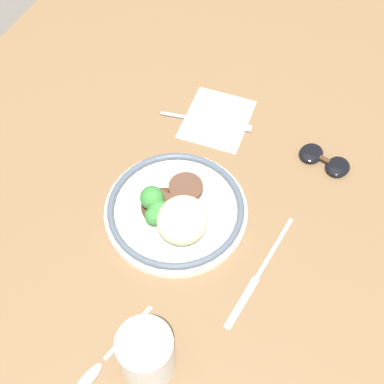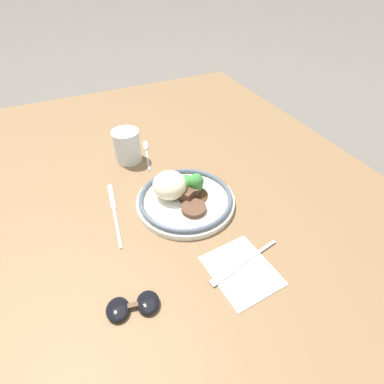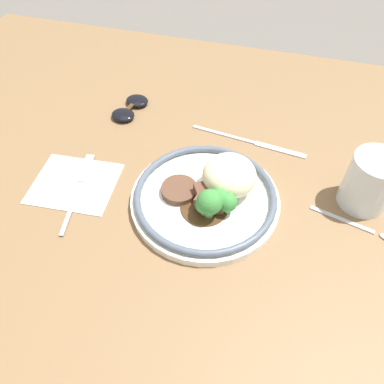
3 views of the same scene
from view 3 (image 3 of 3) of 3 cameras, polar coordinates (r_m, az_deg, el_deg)
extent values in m
plane|color=#5B5651|center=(0.67, 4.38, -5.36)|extent=(8.00, 8.00, 0.00)
cube|color=brown|center=(0.65, 4.50, -4.22)|extent=(1.58, 1.11, 0.04)
cube|color=silver|center=(0.70, -17.43, 1.26)|extent=(0.16, 0.14, 0.00)
cylinder|color=white|center=(0.64, 1.99, -1.23)|extent=(0.25, 0.25, 0.01)
torus|color=#4C5666|center=(0.63, 2.02, -0.45)|extent=(0.24, 0.24, 0.01)
ellipsoid|color=beige|center=(0.62, 5.28, 2.61)|extent=(0.09, 0.09, 0.07)
cylinder|color=brown|center=(0.63, -1.95, 0.31)|extent=(0.06, 0.06, 0.01)
cylinder|color=#472D19|center=(0.61, 1.90, -2.31)|extent=(0.08, 0.08, 0.00)
cube|color=brown|center=(0.61, 1.95, -1.58)|extent=(0.03, 0.03, 0.03)
cube|color=brown|center=(0.60, 3.79, -2.05)|extent=(0.03, 0.03, 0.02)
cube|color=brown|center=(0.62, 1.75, -0.13)|extent=(0.04, 0.04, 0.03)
cylinder|color=#669E51|center=(0.61, 5.30, -2.67)|extent=(0.01, 0.01, 0.01)
sphere|color=#387F38|center=(0.59, 5.43, -1.58)|extent=(0.03, 0.03, 0.03)
cylinder|color=#669E51|center=(0.60, 2.61, -3.09)|extent=(0.01, 0.01, 0.02)
sphere|color=#387F38|center=(0.58, 2.70, -1.55)|extent=(0.04, 0.04, 0.04)
cylinder|color=#669E51|center=(0.61, 4.10, -2.27)|extent=(0.01, 0.01, 0.01)
sphere|color=#387F38|center=(0.59, 4.21, -1.05)|extent=(0.04, 0.04, 0.04)
cylinder|color=#669E51|center=(0.60, 1.91, -3.06)|extent=(0.01, 0.01, 0.01)
sphere|color=#387F38|center=(0.59, 1.95, -1.93)|extent=(0.03, 0.03, 0.03)
cylinder|color=yellow|center=(0.68, 24.96, 0.30)|extent=(0.07, 0.07, 0.06)
cylinder|color=silver|center=(0.67, 25.49, 1.39)|extent=(0.08, 0.08, 0.10)
cube|color=#ADADB2|center=(0.66, -17.92, -2.31)|extent=(0.03, 0.11, 0.00)
cube|color=#ADADB2|center=(0.72, -15.84, 3.57)|extent=(0.03, 0.07, 0.00)
cube|color=#ADADB2|center=(0.77, 5.01, 8.68)|extent=(0.14, 0.02, 0.00)
cube|color=#ADADB2|center=(0.75, 13.30, 6.28)|extent=(0.10, 0.02, 0.00)
cube|color=#ADADB2|center=(0.66, 21.84, -3.91)|extent=(0.10, 0.03, 0.00)
ellipsoid|color=black|center=(0.82, -10.47, 11.47)|extent=(0.06, 0.05, 0.02)
ellipsoid|color=black|center=(0.85, -8.36, 13.58)|extent=(0.06, 0.05, 0.02)
cube|color=#472D19|center=(0.83, -9.42, 12.68)|extent=(0.01, 0.02, 0.00)
camera|label=1|loc=(0.78, 79.01, 48.22)|focal=50.00mm
camera|label=2|loc=(0.87, -41.30, 43.49)|focal=28.00mm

